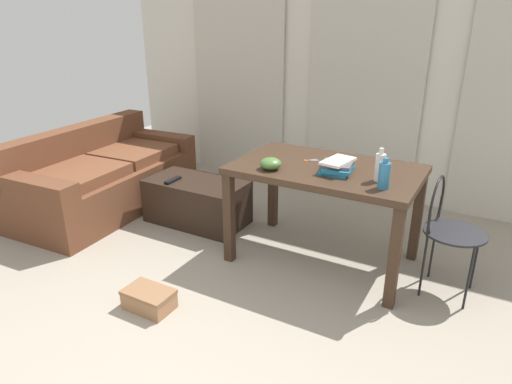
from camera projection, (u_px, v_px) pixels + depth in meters
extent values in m
plane|color=gray|center=(268.00, 283.00, 3.30)|extent=(8.24, 8.24, 0.00)
cube|color=silver|center=(368.00, 75.00, 4.55)|extent=(5.77, 0.10, 2.49)
cube|color=beige|center=(238.00, 86.00, 5.23)|extent=(1.15, 0.03, 2.09)
cube|color=beige|center=(364.00, 97.00, 4.56)|extent=(1.15, 0.03, 2.09)
cube|color=brown|center=(107.00, 187.00, 4.53)|extent=(1.00, 1.91, 0.42)
cube|color=brown|center=(76.00, 145.00, 4.53)|extent=(0.31, 1.87, 0.36)
cube|color=brown|center=(157.00, 139.00, 5.12)|extent=(0.91, 0.25, 0.15)
cube|color=brown|center=(31.00, 187.00, 3.73)|extent=(0.91, 0.25, 0.15)
cube|color=brown|center=(133.00, 153.00, 4.72)|extent=(0.70, 0.73, 0.10)
cube|color=brown|center=(79.00, 174.00, 4.11)|extent=(0.70, 0.73, 0.10)
cube|color=black|center=(197.00, 201.00, 4.20)|extent=(0.91, 0.50, 0.41)
cube|color=#382619|center=(326.00, 170.00, 3.35)|extent=(1.35, 0.84, 0.05)
cube|color=#382619|center=(229.00, 218.00, 3.48)|extent=(0.07, 0.07, 0.72)
cube|color=#382619|center=(394.00, 258.00, 2.91)|extent=(0.07, 0.07, 0.72)
cube|color=#382619|center=(273.00, 188.00, 4.08)|extent=(0.07, 0.07, 0.72)
cube|color=#382619|center=(417.00, 217.00, 3.51)|extent=(0.07, 0.07, 0.72)
cylinder|color=black|center=(455.00, 233.00, 3.03)|extent=(0.41, 0.41, 0.02)
cylinder|color=black|center=(469.00, 279.00, 2.93)|extent=(0.02, 0.02, 0.46)
cylinder|color=black|center=(475.00, 260.00, 3.16)|extent=(0.02, 0.02, 0.46)
cylinder|color=black|center=(423.00, 267.00, 3.07)|extent=(0.02, 0.02, 0.46)
cylinder|color=black|center=(433.00, 249.00, 3.30)|extent=(0.02, 0.02, 0.46)
torus|color=black|center=(436.00, 204.00, 3.04)|extent=(0.04, 0.41, 0.41)
cylinder|color=black|center=(429.00, 225.00, 2.93)|extent=(0.02, 0.02, 0.16)
cylinder|color=black|center=(440.00, 207.00, 3.21)|extent=(0.02, 0.02, 0.16)
cylinder|color=beige|center=(380.00, 168.00, 3.03)|extent=(0.07, 0.07, 0.19)
cylinder|color=beige|center=(382.00, 151.00, 2.99)|extent=(0.03, 0.03, 0.04)
cylinder|color=teal|center=(384.00, 176.00, 2.90)|extent=(0.07, 0.07, 0.17)
cylinder|color=teal|center=(386.00, 160.00, 2.86)|extent=(0.03, 0.03, 0.03)
ellipsoid|color=#477033|center=(271.00, 164.00, 3.27)|extent=(0.16, 0.16, 0.08)
cube|color=#1E668C|center=(336.00, 170.00, 3.23)|extent=(0.22, 0.27, 0.02)
cube|color=#1E668C|center=(338.00, 168.00, 3.21)|extent=(0.24, 0.30, 0.03)
cube|color=#4C4C51|center=(337.00, 164.00, 3.21)|extent=(0.24, 0.23, 0.02)
cube|color=silver|center=(338.00, 161.00, 3.21)|extent=(0.20, 0.29, 0.02)
cube|color=#9EA0A5|center=(313.00, 160.00, 3.49)|extent=(0.06, 0.07, 0.00)
torus|color=orange|center=(306.00, 161.00, 3.47)|extent=(0.03, 0.03, 0.00)
cube|color=#9EA0A5|center=(314.00, 161.00, 3.47)|extent=(0.08, 0.04, 0.00)
torus|color=orange|center=(306.00, 160.00, 3.48)|extent=(0.03, 0.03, 0.00)
cube|color=black|center=(173.00, 180.00, 4.11)|extent=(0.06, 0.19, 0.02)
cube|color=#996B47|center=(149.00, 301.00, 3.00)|extent=(0.32, 0.20, 0.11)
cube|color=brown|center=(148.00, 292.00, 2.98)|extent=(0.33, 0.21, 0.02)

